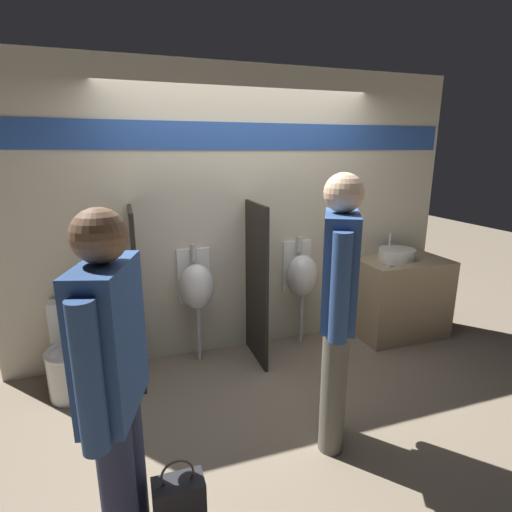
{
  "coord_description": "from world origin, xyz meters",
  "views": [
    {
      "loc": [
        -1.08,
        -3.05,
        1.95
      ],
      "look_at": [
        0.0,
        0.17,
        1.05
      ],
      "focal_mm": 28.0,
      "sensor_mm": 36.0,
      "label": 1
    }
  ],
  "objects_px": {
    "sink_basin": "(397,254)",
    "toilet": "(75,358)",
    "cell_phone": "(388,264)",
    "shopping_bag": "(180,512)",
    "person_in_vest": "(338,304)",
    "person_with_lanyard": "(114,384)",
    "urinal_far": "(302,275)",
    "urinal_near_counter": "(196,286)"
  },
  "relations": [
    {
      "from": "sink_basin",
      "to": "toilet",
      "type": "xyz_separation_m",
      "value": [
        -3.18,
        -0.09,
        -0.61
      ]
    },
    {
      "from": "cell_phone",
      "to": "toilet",
      "type": "bearing_deg",
      "value": 178.32
    },
    {
      "from": "cell_phone",
      "to": "shopping_bag",
      "type": "relative_size",
      "value": 0.28
    },
    {
      "from": "sink_basin",
      "to": "shopping_bag",
      "type": "distance_m",
      "value": 3.18
    },
    {
      "from": "person_in_vest",
      "to": "person_with_lanyard",
      "type": "height_order",
      "value": "person_in_vest"
    },
    {
      "from": "urinal_far",
      "to": "shopping_bag",
      "type": "bearing_deg",
      "value": -129.37
    },
    {
      "from": "sink_basin",
      "to": "urinal_near_counter",
      "type": "distance_m",
      "value": 2.13
    },
    {
      "from": "sink_basin",
      "to": "urinal_near_counter",
      "type": "height_order",
      "value": "urinal_near_counter"
    },
    {
      "from": "urinal_near_counter",
      "to": "person_with_lanyard",
      "type": "distance_m",
      "value": 1.96
    },
    {
      "from": "urinal_near_counter",
      "to": "toilet",
      "type": "bearing_deg",
      "value": -170.42
    },
    {
      "from": "sink_basin",
      "to": "person_with_lanyard",
      "type": "distance_m",
      "value": 3.29
    },
    {
      "from": "sink_basin",
      "to": "cell_phone",
      "type": "height_order",
      "value": "sink_basin"
    },
    {
      "from": "shopping_bag",
      "to": "sink_basin",
      "type": "bearing_deg",
      "value": 34.3
    },
    {
      "from": "sink_basin",
      "to": "toilet",
      "type": "bearing_deg",
      "value": -178.42
    },
    {
      "from": "person_in_vest",
      "to": "shopping_bag",
      "type": "bearing_deg",
      "value": 140.71
    },
    {
      "from": "person_in_vest",
      "to": "person_with_lanyard",
      "type": "distance_m",
      "value": 1.41
    },
    {
      "from": "sink_basin",
      "to": "cell_phone",
      "type": "distance_m",
      "value": 0.29
    },
    {
      "from": "cell_phone",
      "to": "sink_basin",
      "type": "bearing_deg",
      "value": 37.16
    },
    {
      "from": "urinal_near_counter",
      "to": "toilet",
      "type": "height_order",
      "value": "urinal_near_counter"
    },
    {
      "from": "sink_basin",
      "to": "urinal_far",
      "type": "height_order",
      "value": "urinal_far"
    },
    {
      "from": "toilet",
      "to": "person_with_lanyard",
      "type": "height_order",
      "value": "person_with_lanyard"
    },
    {
      "from": "toilet",
      "to": "person_in_vest",
      "type": "xyz_separation_m",
      "value": [
        1.72,
        -1.22,
        0.72
      ]
    },
    {
      "from": "person_in_vest",
      "to": "person_with_lanyard",
      "type": "relative_size",
      "value": 1.05
    },
    {
      "from": "sink_basin",
      "to": "urinal_near_counter",
      "type": "relative_size",
      "value": 0.34
    },
    {
      "from": "cell_phone",
      "to": "urinal_near_counter",
      "type": "bearing_deg",
      "value": 171.95
    },
    {
      "from": "person_with_lanyard",
      "to": "urinal_near_counter",
      "type": "bearing_deg",
      "value": -4.18
    },
    {
      "from": "urinal_near_counter",
      "to": "shopping_bag",
      "type": "height_order",
      "value": "urinal_near_counter"
    },
    {
      "from": "sink_basin",
      "to": "shopping_bag",
      "type": "height_order",
      "value": "sink_basin"
    },
    {
      "from": "person_in_vest",
      "to": "urinal_far",
      "type": "bearing_deg",
      "value": 12.66
    },
    {
      "from": "person_with_lanyard",
      "to": "sink_basin",
      "type": "bearing_deg",
      "value": -41.89
    },
    {
      "from": "person_in_vest",
      "to": "shopping_bag",
      "type": "height_order",
      "value": "person_in_vest"
    },
    {
      "from": "person_in_vest",
      "to": "person_with_lanyard",
      "type": "bearing_deg",
      "value": 136.4
    },
    {
      "from": "urinal_near_counter",
      "to": "person_in_vest",
      "type": "relative_size",
      "value": 0.61
    },
    {
      "from": "toilet",
      "to": "person_with_lanyard",
      "type": "distance_m",
      "value": 1.81
    },
    {
      "from": "cell_phone",
      "to": "urinal_far",
      "type": "xyz_separation_m",
      "value": [
        -0.82,
        0.27,
        -0.11
      ]
    },
    {
      "from": "urinal_near_counter",
      "to": "person_in_vest",
      "type": "distance_m",
      "value": 1.57
    },
    {
      "from": "person_in_vest",
      "to": "shopping_bag",
      "type": "xyz_separation_m",
      "value": [
        -1.1,
        -0.44,
        -0.81
      ]
    },
    {
      "from": "sink_basin",
      "to": "urinal_far",
      "type": "xyz_separation_m",
      "value": [
        -1.05,
        0.09,
        -0.16
      ]
    },
    {
      "from": "urinal_far",
      "to": "person_in_vest",
      "type": "xyz_separation_m",
      "value": [
        -0.41,
        -1.4,
        0.27
      ]
    },
    {
      "from": "toilet",
      "to": "person_with_lanyard",
      "type": "relative_size",
      "value": 0.5
    },
    {
      "from": "urinal_far",
      "to": "toilet",
      "type": "height_order",
      "value": "urinal_far"
    },
    {
      "from": "urinal_near_counter",
      "to": "shopping_bag",
      "type": "bearing_deg",
      "value": -103.49
    }
  ]
}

